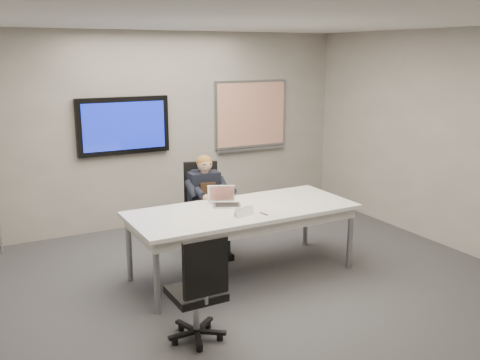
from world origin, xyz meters
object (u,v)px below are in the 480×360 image
seated_person (210,215)px  laptop (224,200)px  conference_table (243,216)px  office_chair_near (198,308)px  office_chair_far (203,221)px

seated_person → laptop: (-0.08, -0.57, 0.34)m
conference_table → office_chair_near: 1.58m
conference_table → seated_person: (-0.04, 0.79, -0.20)m
conference_table → office_chair_near: bearing=-133.5°
office_chair_near → seated_person: (1.01, 1.91, 0.19)m
conference_table → office_chair_far: (-0.03, 1.04, -0.35)m
laptop → seated_person: bearing=107.1°
office_chair_near → laptop: (0.93, 1.34, 0.53)m
office_chair_far → office_chair_near: bearing=-99.0°
seated_person → laptop: bearing=-92.7°
office_chair_near → laptop: 1.72m
office_chair_near → seated_person: size_ratio=0.81×
seated_person → laptop: 0.67m
conference_table → laptop: bearing=117.1°
office_chair_far → conference_table: bearing=-72.1°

